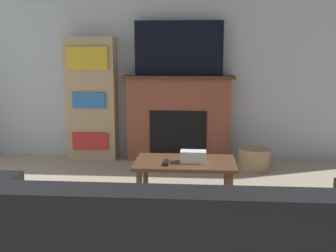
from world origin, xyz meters
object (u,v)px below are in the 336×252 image
object	(u,v)px
tv	(179,48)
coffee_table	(185,168)
storage_basket	(254,159)
bookshelf	(92,99)
fireplace	(178,118)

from	to	relation	value
tv	coffee_table	distance (m)	1.98
tv	storage_basket	world-z (taller)	tv
tv	bookshelf	world-z (taller)	tv
tv	coffee_table	size ratio (longest dim) A/B	1.26
fireplace	tv	bearing A→B (deg)	-90.00
tv	coffee_table	bearing A→B (deg)	-85.13
storage_basket	fireplace	bearing A→B (deg)	157.73
bookshelf	storage_basket	distance (m)	2.18
bookshelf	storage_basket	world-z (taller)	bookshelf
tv	storage_basket	distance (m)	1.64
bookshelf	fireplace	bearing A→B (deg)	1.15
coffee_table	fireplace	bearing A→B (deg)	94.82
fireplace	coffee_table	world-z (taller)	fireplace
bookshelf	coffee_table	bearing A→B (deg)	-52.71
tv	storage_basket	size ratio (longest dim) A/B	2.92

